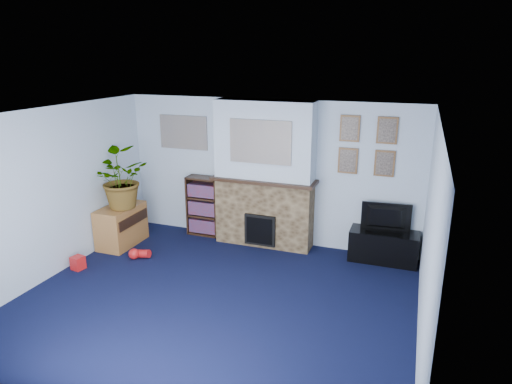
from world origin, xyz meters
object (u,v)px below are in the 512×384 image
at_px(sideboard, 121,225).
at_px(television, 386,218).
at_px(bookshelf, 204,207).
at_px(tv_stand, 383,247).

bearing_deg(sideboard, television, 11.31).
height_order(television, bookshelf, bookshelf).
bearing_deg(sideboard, bookshelf, 39.04).
distance_m(television, bookshelf, 3.09).
bearing_deg(bookshelf, tv_stand, -1.42).
bearing_deg(television, bookshelf, -5.89).
distance_m(bookshelf, sideboard, 1.43).
height_order(tv_stand, sideboard, sideboard).
bearing_deg(television, sideboard, 6.46).
relative_size(television, bookshelf, 0.71).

